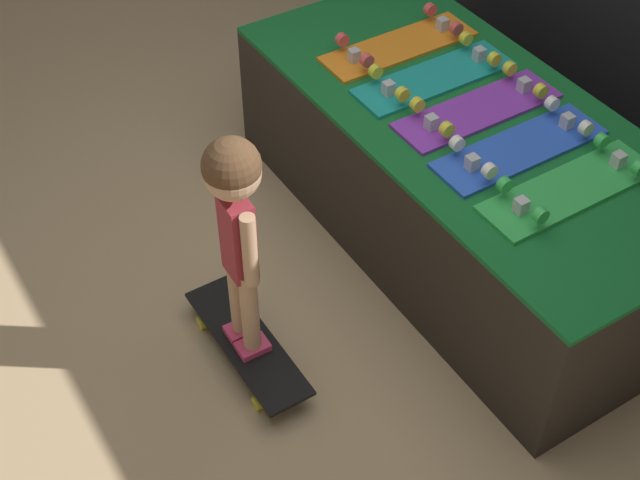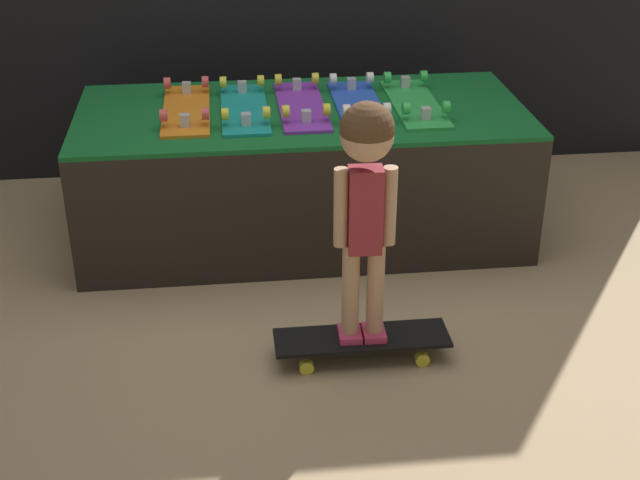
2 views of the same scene
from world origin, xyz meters
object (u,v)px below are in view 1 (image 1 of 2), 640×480
(skateboard_on_floor, at_px, (248,344))
(skateboard_green_on_rack, at_px, (570,187))
(skateboard_teal_on_rack, at_px, (434,76))
(skateboard_blue_on_rack, at_px, (520,146))
(child, at_px, (235,211))
(skateboard_purple_on_rack, at_px, (478,108))
(skateboard_orange_on_rack, at_px, (399,44))

(skateboard_on_floor, bearing_deg, skateboard_green_on_rack, 69.41)
(skateboard_teal_on_rack, bearing_deg, skateboard_blue_on_rack, -1.23)
(skateboard_teal_on_rack, bearing_deg, child, -70.82)
(skateboard_on_floor, bearing_deg, skateboard_purple_on_rack, 96.15)
(skateboard_green_on_rack, relative_size, child, 0.74)
(skateboard_orange_on_rack, distance_m, skateboard_on_floor, 1.37)
(skateboard_green_on_rack, distance_m, child, 1.13)
(skateboard_orange_on_rack, bearing_deg, skateboard_blue_on_rack, -1.91)
(skateboard_blue_on_rack, distance_m, skateboard_green_on_rack, 0.26)
(skateboard_teal_on_rack, height_order, skateboard_blue_on_rack, same)
(skateboard_green_on_rack, bearing_deg, skateboard_on_floor, -110.59)
(skateboard_purple_on_rack, distance_m, skateboard_blue_on_rack, 0.26)
(skateboard_on_floor, distance_m, child, 0.65)
(skateboard_green_on_rack, height_order, skateboard_on_floor, skateboard_green_on_rack)
(skateboard_orange_on_rack, distance_m, skateboard_blue_on_rack, 0.77)
(skateboard_teal_on_rack, relative_size, skateboard_purple_on_rack, 1.00)
(skateboard_purple_on_rack, height_order, child, child)
(skateboard_orange_on_rack, height_order, skateboard_blue_on_rack, same)
(skateboard_orange_on_rack, distance_m, skateboard_teal_on_rack, 0.26)
(skateboard_orange_on_rack, bearing_deg, child, -59.91)
(skateboard_teal_on_rack, xyz_separation_m, skateboard_on_floor, (0.37, -1.07, -0.55))
(skateboard_teal_on_rack, relative_size, skateboard_green_on_rack, 1.00)
(skateboard_blue_on_rack, bearing_deg, skateboard_teal_on_rack, 178.77)
(skateboard_teal_on_rack, height_order, child, child)
(skateboard_purple_on_rack, xyz_separation_m, child, (0.12, -1.08, 0.10))
(skateboard_purple_on_rack, xyz_separation_m, skateboard_green_on_rack, (0.51, -0.02, 0.00))
(skateboard_blue_on_rack, height_order, skateboard_on_floor, skateboard_blue_on_rack)
(skateboard_blue_on_rack, height_order, child, child)
(skateboard_orange_on_rack, height_order, skateboard_on_floor, skateboard_orange_on_rack)
(skateboard_teal_on_rack, xyz_separation_m, child, (0.37, -1.07, 0.10))
(skateboard_orange_on_rack, xyz_separation_m, skateboard_blue_on_rack, (0.77, -0.03, 0.00))
(skateboard_blue_on_rack, height_order, skateboard_green_on_rack, same)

